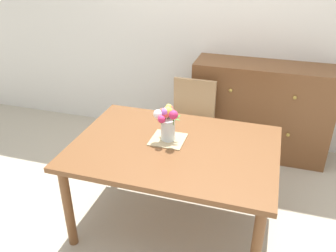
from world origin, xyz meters
The scene contains 7 objects.
ground_plane centered at (0.00, 0.00, 0.00)m, with size 12.00×12.00×0.00m, color #B7AD99.
back_wall centered at (0.00, 1.60, 1.40)m, with size 7.00×0.10×2.80m, color silver.
dining_table centered at (0.00, 0.00, 0.65)m, with size 1.51×1.07×0.74m.
chair_far centered at (-0.08, 0.88, 0.52)m, with size 0.42×0.42×0.90m.
dresser centered at (0.56, 1.33, 0.50)m, with size 1.40×0.47×1.00m.
placemat centered at (-0.07, 0.07, 0.74)m, with size 0.25×0.25×0.01m, color tan.
flower_vase centered at (-0.08, 0.07, 0.90)m, with size 0.20×0.21×0.27m.
Camera 1 is at (0.61, -2.15, 2.08)m, focal length 37.59 mm.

